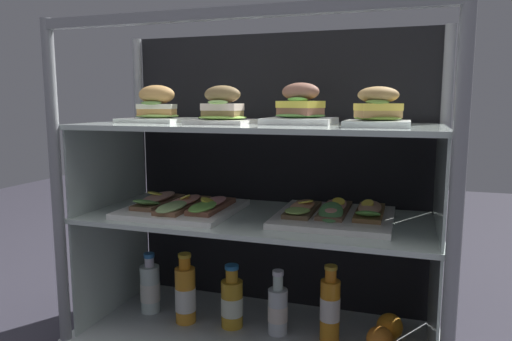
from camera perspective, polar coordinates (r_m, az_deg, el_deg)
case_base_deck at (r=1.60m, az=0.00°, el=-19.55°), size 1.13×0.50×0.04m
case_frame at (r=1.55m, az=1.50°, el=-0.01°), size 1.13×0.50×1.00m
riser_lower_tier at (r=1.51m, az=0.00°, el=-12.82°), size 1.06×0.43×0.37m
shelf_lower_glass at (r=1.46m, az=0.00°, el=-5.82°), size 1.08×0.44×0.01m
riser_upper_tier at (r=1.43m, az=0.00°, el=-0.29°), size 1.06×0.43×0.27m
shelf_upper_glass at (r=1.41m, az=0.00°, el=5.40°), size 1.08×0.44×0.01m
plated_roll_sandwich_center at (r=1.60m, az=-11.99°, el=7.43°), size 0.20×0.20×0.12m
plated_roll_sandwich_left_of_center at (r=1.45m, az=-4.17°, el=7.45°), size 0.18×0.18×0.12m
plated_roll_sandwich_mid_left at (r=1.43m, az=5.42°, el=7.49°), size 0.21×0.21×0.12m
plated_roll_sandwich_right_of_center at (r=1.30m, az=14.66°, el=6.95°), size 0.17×0.17×0.11m
open_sandwich_tray_far_left at (r=1.51m, az=-9.01°, el=-4.32°), size 0.34×0.34×0.06m
open_sandwich_tray_left_of_center at (r=1.42m, az=9.63°, el=-5.19°), size 0.34×0.34×0.06m
juice_bottle_front_second at (r=1.72m, az=-12.80°, el=-13.82°), size 0.07×0.07×0.21m
juice_bottle_front_left_end at (r=1.62m, az=-8.62°, el=-14.71°), size 0.07×0.07×0.24m
juice_bottle_front_middle at (r=1.58m, az=-2.94°, el=-15.73°), size 0.07×0.07×0.21m
juice_bottle_front_fourth at (r=1.54m, az=2.68°, el=-16.55°), size 0.06×0.06×0.21m
juice_bottle_back_right at (r=1.51m, az=9.02°, el=-16.22°), size 0.06×0.06×0.24m
orange_fruit_beside_bottles at (r=1.50m, az=14.87°, el=-19.33°), size 0.08×0.08×0.08m
orange_fruit_near_left_post at (r=1.58m, az=16.01°, el=-17.84°), size 0.08×0.08×0.08m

